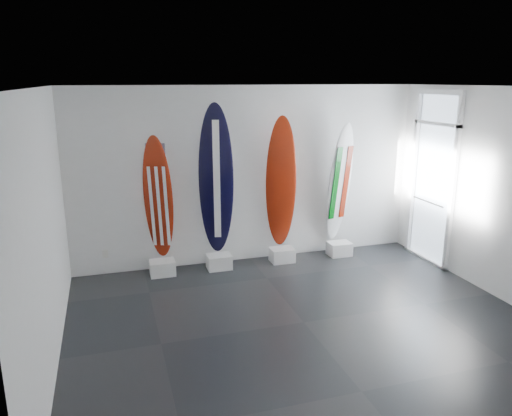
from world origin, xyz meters
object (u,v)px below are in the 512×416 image
object	(u,v)px
surfboard_swiss	(281,183)
surfboard_italy	(340,183)
surfboard_usa	(158,198)
surfboard_navy	(216,180)

from	to	relation	value
surfboard_swiss	surfboard_italy	distance (m)	1.10
surfboard_usa	surfboard_italy	world-z (taller)	surfboard_italy
surfboard_swiss	surfboard_italy	bearing A→B (deg)	14.71
surfboard_usa	surfboard_italy	xyz separation A→B (m)	(3.17, 0.00, 0.06)
surfboard_navy	surfboard_italy	distance (m)	2.23
surfboard_usa	surfboard_navy	bearing A→B (deg)	18.46
surfboard_navy	surfboard_swiss	bearing A→B (deg)	13.69
surfboard_usa	surfboard_navy	xyz separation A→B (m)	(0.94, 0.00, 0.24)
surfboard_navy	surfboard_italy	xyz separation A→B (m)	(2.23, 0.00, -0.18)
surfboard_navy	surfboard_swiss	xyz separation A→B (m)	(1.12, 0.00, -0.11)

